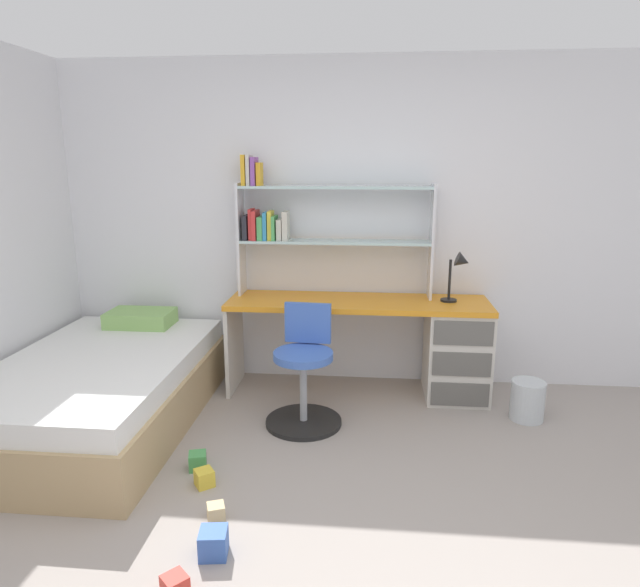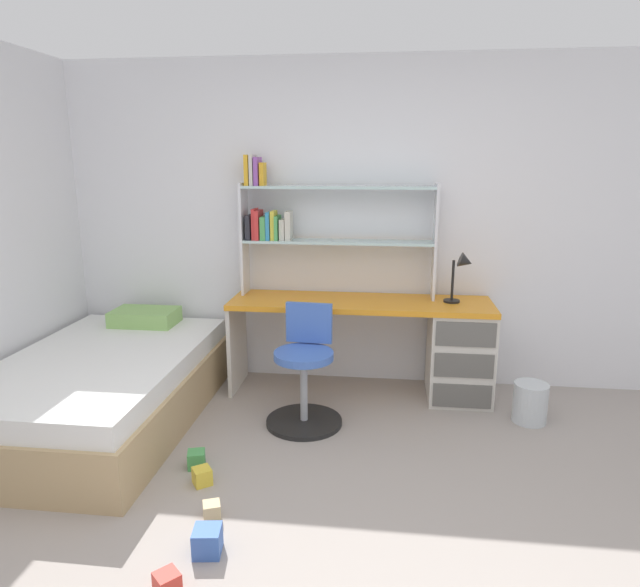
# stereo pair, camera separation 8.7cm
# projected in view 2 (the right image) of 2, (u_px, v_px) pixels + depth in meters

# --- Properties ---
(ground_plane) EXTENTS (5.72, 5.53, 0.02)m
(ground_plane) POSITION_uv_depth(u_px,v_px,m) (335.00, 574.00, 2.43)
(ground_plane) COLOR #9E938C
(room_shell) EXTENTS (5.72, 5.53, 2.52)m
(room_shell) POSITION_uv_depth(u_px,v_px,m) (164.00, 243.00, 3.40)
(room_shell) COLOR silver
(room_shell) RESTS_ON ground_plane
(desk) EXTENTS (1.96, 0.54, 0.73)m
(desk) POSITION_uv_depth(u_px,v_px,m) (429.00, 343.00, 4.18)
(desk) COLOR orange
(desk) RESTS_ON ground_plane
(bookshelf_hutch) EXTENTS (1.48, 0.22, 1.07)m
(bookshelf_hutch) POSITION_uv_depth(u_px,v_px,m) (308.00, 219.00, 4.22)
(bookshelf_hutch) COLOR silver
(bookshelf_hutch) RESTS_ON desk
(desk_lamp) EXTENTS (0.20, 0.17, 0.38)m
(desk_lamp) POSITION_uv_depth(u_px,v_px,m) (462.00, 270.00, 4.02)
(desk_lamp) COLOR black
(desk_lamp) RESTS_ON desk
(swivel_chair) EXTENTS (0.52, 0.52, 0.81)m
(swivel_chair) POSITION_uv_depth(u_px,v_px,m) (305.00, 378.00, 3.76)
(swivel_chair) COLOR black
(swivel_chair) RESTS_ON ground_plane
(bed_platform) EXTENTS (1.24, 1.99, 0.60)m
(bed_platform) POSITION_uv_depth(u_px,v_px,m) (103.00, 388.00, 3.80)
(bed_platform) COLOR tan
(bed_platform) RESTS_ON ground_plane
(waste_bin) EXTENTS (0.23, 0.23, 0.28)m
(waste_bin) POSITION_uv_depth(u_px,v_px,m) (530.00, 403.00, 3.81)
(waste_bin) COLOR silver
(waste_bin) RESTS_ON ground_plane
(toy_block_red_0) EXTENTS (0.13, 0.13, 0.09)m
(toy_block_red_0) POSITION_uv_depth(u_px,v_px,m) (167.00, 583.00, 2.30)
(toy_block_red_0) COLOR red
(toy_block_red_0) RESTS_ON ground_plane
(toy_block_natural_1) EXTENTS (0.11, 0.11, 0.08)m
(toy_block_natural_1) POSITION_uv_depth(u_px,v_px,m) (212.00, 511.00, 2.79)
(toy_block_natural_1) COLOR tan
(toy_block_natural_1) RESTS_ON ground_plane
(toy_block_blue_2) EXTENTS (0.14, 0.14, 0.12)m
(toy_block_blue_2) POSITION_uv_depth(u_px,v_px,m) (207.00, 541.00, 2.54)
(toy_block_blue_2) COLOR #3860B7
(toy_block_blue_2) RESTS_ON ground_plane
(toy_block_yellow_3) EXTENTS (0.13, 0.13, 0.09)m
(toy_block_yellow_3) POSITION_uv_depth(u_px,v_px,m) (202.00, 476.00, 3.08)
(toy_block_yellow_3) COLOR gold
(toy_block_yellow_3) RESTS_ON ground_plane
(toy_block_green_4) EXTENTS (0.12, 0.12, 0.10)m
(toy_block_green_4) POSITION_uv_depth(u_px,v_px,m) (196.00, 459.00, 3.26)
(toy_block_green_4) COLOR #479E51
(toy_block_green_4) RESTS_ON ground_plane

